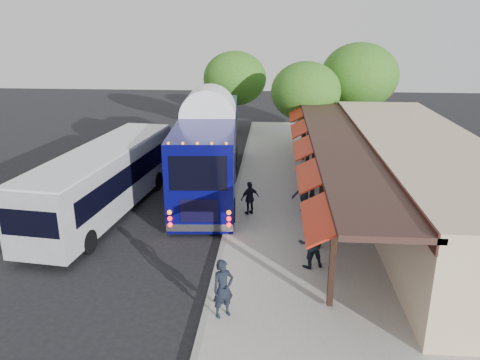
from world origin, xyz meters
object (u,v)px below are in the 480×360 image
(ped_b, at_px, (311,242))
(ped_a, at_px, (223,289))
(ped_d, at_px, (304,193))
(sign_board, at_px, (310,203))
(coach_bus, at_px, (209,145))
(city_bus, at_px, (105,178))
(ped_c, at_px, (250,198))

(ped_b, bearing_deg, ped_a, 27.70)
(ped_a, bearing_deg, ped_b, 16.12)
(ped_d, height_order, sign_board, ped_d)
(ped_a, xyz_separation_m, ped_d, (2.80, 8.40, -0.03))
(ped_a, height_order, ped_d, ped_a)
(ped_a, xyz_separation_m, ped_b, (2.74, 3.16, 0.04))
(sign_board, bearing_deg, coach_bus, 139.99)
(coach_bus, xyz_separation_m, city_bus, (-4.24, -4.09, -0.58))
(ped_a, relative_size, ped_c, 1.18)
(ped_a, distance_m, ped_c, 7.83)
(coach_bus, relative_size, city_bus, 1.15)
(ped_b, distance_m, ped_d, 5.24)
(coach_bus, xyz_separation_m, sign_board, (5.05, -4.33, -1.44))
(ped_b, relative_size, ped_d, 1.08)
(coach_bus, bearing_deg, ped_d, -40.66)
(coach_bus, height_order, ped_a, coach_bus)
(coach_bus, distance_m, ped_a, 12.23)
(coach_bus, relative_size, sign_board, 13.42)
(ped_c, bearing_deg, ped_a, 54.31)
(ped_c, height_order, sign_board, ped_c)
(coach_bus, bearing_deg, sign_board, -44.73)
(city_bus, height_order, ped_c, city_bus)
(ped_b, height_order, ped_c, ped_b)
(coach_bus, bearing_deg, ped_a, -84.43)
(ped_c, distance_m, sign_board, 2.67)
(ped_b, xyz_separation_m, ped_c, (-2.40, 4.67, -0.18))
(ped_d, bearing_deg, ped_c, 8.82)
(city_bus, distance_m, ped_a, 10.12)
(coach_bus, distance_m, ped_d, 6.16)
(ped_a, bearing_deg, ped_d, 38.58)
(city_bus, relative_size, sign_board, 11.64)
(ped_a, distance_m, ped_d, 8.86)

